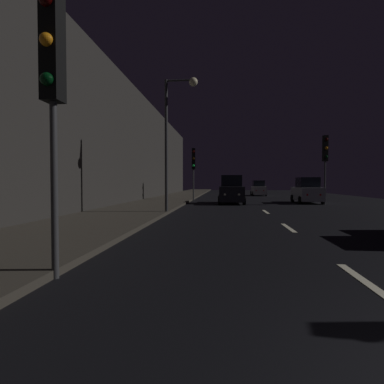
% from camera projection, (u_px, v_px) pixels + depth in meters
% --- Properties ---
extents(ground, '(27.16, 84.00, 0.02)m').
position_uv_depth(ground, '(252.00, 202.00, 26.51)').
color(ground, black).
extents(sidewalk_left, '(4.40, 84.00, 0.15)m').
position_uv_depth(sidewalk_left, '(166.00, 200.00, 27.26)').
color(sidewalk_left, '#38332B').
rests_on(sidewalk_left, ground).
extents(building_facade_left, '(0.80, 63.00, 9.49)m').
position_uv_depth(building_facade_left, '(123.00, 142.00, 23.91)').
color(building_facade_left, '#2D2B28').
rests_on(building_facade_left, ground).
extents(lane_centerline, '(0.16, 14.59, 0.01)m').
position_uv_depth(lane_centerline, '(288.00, 228.00, 11.30)').
color(lane_centerline, beige).
rests_on(lane_centerline, ground).
extents(traffic_light_near_left, '(0.31, 0.46, 4.90)m').
position_uv_depth(traffic_light_near_left, '(52.00, 67.00, 5.22)').
color(traffic_light_near_left, '#38383A').
rests_on(traffic_light_near_left, ground).
extents(traffic_light_far_left, '(0.35, 0.48, 4.74)m').
position_uv_depth(traffic_light_far_left, '(193.00, 163.00, 28.24)').
color(traffic_light_far_left, '#38383A').
rests_on(traffic_light_far_left, ground).
extents(traffic_light_far_right, '(0.36, 0.48, 5.11)m').
position_uv_depth(traffic_light_far_right, '(325.00, 154.00, 23.01)').
color(traffic_light_far_right, '#38383A').
rests_on(traffic_light_far_right, ground).
extents(streetlamp_overhead, '(1.70, 0.44, 6.95)m').
position_uv_depth(streetlamp_overhead, '(175.00, 124.00, 15.99)').
color(streetlamp_overhead, '#2D2D30').
rests_on(streetlamp_overhead, ground).
extents(car_approaching_headlights, '(2.02, 4.38, 2.20)m').
position_uv_depth(car_approaching_headlights, '(231.00, 191.00, 24.46)').
color(car_approaching_headlights, black).
rests_on(car_approaching_headlights, ground).
extents(car_distant_taillights, '(1.74, 3.76, 1.90)m').
position_uv_depth(car_distant_taillights, '(258.00, 189.00, 39.17)').
color(car_distant_taillights, silver).
rests_on(car_distant_taillights, ground).
extents(car_parked_right_far, '(1.88, 4.07, 2.05)m').
position_uv_depth(car_parked_right_far, '(307.00, 191.00, 25.02)').
color(car_parked_right_far, '#A5A8AD').
rests_on(car_parked_right_far, ground).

